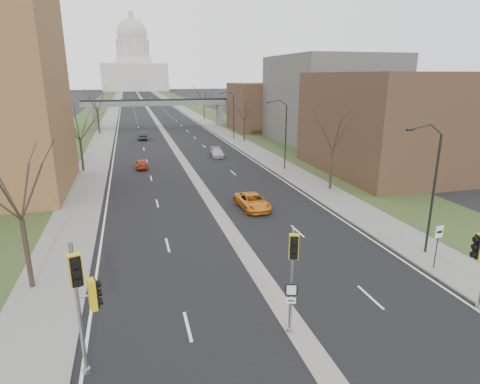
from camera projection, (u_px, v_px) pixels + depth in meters
name	position (u px, v px, depth m)	size (l,w,h in m)	color
ground	(300.00, 335.00, 18.75)	(700.00, 700.00, 0.00)	black
road_surface	(146.00, 106.00, 157.57)	(20.00, 600.00, 0.01)	black
median_strip	(146.00, 106.00, 157.57)	(1.20, 600.00, 0.02)	gray
sidewalk_right	(177.00, 105.00, 160.61)	(4.00, 600.00, 0.12)	gray
sidewalk_left	(114.00, 106.00, 154.50)	(4.00, 600.00, 0.12)	gray
grass_verge_right	(192.00, 105.00, 162.14)	(8.00, 600.00, 0.10)	#2B3F1D
grass_verge_left	(98.00, 107.00, 152.98)	(8.00, 600.00, 0.10)	#2B3F1D
commercial_block_near	(391.00, 123.00, 49.08)	(16.00, 20.00, 12.00)	#4E3624
commercial_block_mid	(329.00, 99.00, 71.89)	(18.00, 22.00, 15.00)	#5C5954
commercial_block_far	(265.00, 107.00, 87.72)	(14.00, 14.00, 10.00)	#4E3624
pedestrian_bridge	(160.00, 106.00, 91.43)	(34.00, 3.00, 6.45)	slate
capitol	(134.00, 66.00, 309.69)	(48.00, 42.00, 55.75)	#B9B4A9
streetlight_near	(428.00, 153.00, 25.14)	(2.61, 0.20, 8.70)	black
streetlight_mid	(280.00, 115.00, 49.21)	(2.61, 0.20, 8.70)	black
streetlight_far	(229.00, 102.00, 73.27)	(2.61, 0.20, 8.70)	black
tree_left_a	(14.00, 175.00, 20.98)	(7.20, 7.20, 9.40)	#382B21
tree_left_b	(78.00, 122.00, 48.86)	(6.75, 6.75, 8.81)	#382B21
tree_left_c	(96.00, 99.00, 80.10)	(7.65, 7.65, 9.99)	#382B21
tree_right_a	(334.00, 127.00, 40.55)	(7.20, 7.20, 9.40)	#382B21
tree_right_b	(244.00, 109.00, 71.32)	(6.30, 6.30, 8.22)	#382B21
tree_right_c	(204.00, 93.00, 108.00)	(7.65, 7.65, 9.99)	#382B21
signal_pole_left	(83.00, 292.00, 15.21)	(0.96, 1.24, 5.76)	gray
signal_pole_median	(293.00, 265.00, 17.67)	(0.72, 0.87, 5.19)	gray
speed_limit_sign	(438.00, 239.00, 24.43)	(0.60, 0.12, 2.81)	black
car_left_near	(142.00, 164.00, 51.96)	(1.46, 3.62, 1.23)	#AD2E13
car_left_far	(143.00, 136.00, 75.37)	(1.54, 4.43, 1.46)	black
car_right_near	(252.00, 201.00, 36.28)	(2.27, 4.93, 1.37)	orange
car_right_mid	(217.00, 153.00, 59.40)	(1.74, 4.27, 1.24)	#AFAFB7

